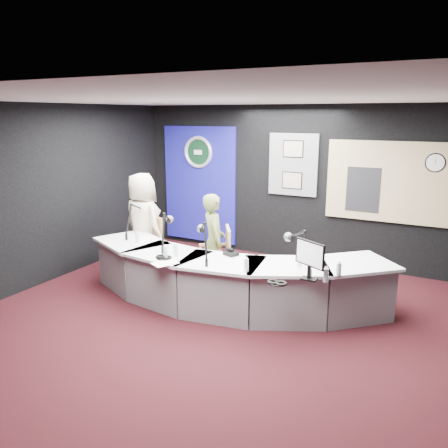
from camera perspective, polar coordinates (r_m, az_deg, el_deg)
The scene contains 31 objects.
ground at distance 6.03m, azimuth -1.91°, elevation -12.05°, with size 6.00×6.00×0.00m, color black.
ceiling at distance 5.43m, azimuth -2.15°, elevation 15.61°, with size 6.00×6.00×0.02m, color silver.
wall_back at distance 8.26m, azimuth 8.42°, elevation 5.08°, with size 6.00×0.02×2.80m, color black.
wall_left at distance 7.50m, azimuth -22.38°, elevation 3.32°, with size 0.02×6.00×2.80m, color black.
broadcast_desk at distance 6.34m, azimuth 0.15°, elevation -7.00°, with size 4.50×1.90×0.75m, color silver, non-canonical shape.
backdrop_panel at distance 9.06m, azimuth -3.12°, elevation 5.01°, with size 1.60×0.05×2.30m, color navy.
agency_seal at distance 8.95m, azimuth -3.30°, elevation 9.09°, with size 0.63×0.63×0.07m, color silver.
seal_center at distance 8.95m, azimuth -3.29°, elevation 9.09°, with size 0.48×0.48×0.01m, color black.
pinboard at distance 8.17m, azimuth 8.76°, elevation 7.45°, with size 0.90×0.04×1.10m, color slate.
framed_photo_upper at distance 8.11m, azimuth 8.77°, elevation 9.40°, with size 0.34×0.02×0.27m, color gray.
framed_photo_lower at distance 8.17m, azimuth 8.62°, elevation 5.48°, with size 0.34×0.02×0.27m, color gray.
booth_window_frame at distance 7.81m, azimuth 20.60°, elevation 4.97°, with size 2.12×0.06×1.32m, color tan.
booth_glow at distance 7.80m, azimuth 20.59°, elevation 4.96°, with size 2.00×0.02×1.20m, color #FBED9F.
equipment_rack at distance 7.87m, azimuth 17.24°, elevation 4.19°, with size 0.55×0.02×0.75m, color black.
wall_clock at distance 7.69m, azimuth 25.25°, elevation 7.05°, with size 0.28×0.28×0.01m, color white.
armchair_left at distance 7.69m, azimuth -10.14°, elevation -2.98°, with size 0.49×0.49×0.88m, color #AB7F4E, non-canonical shape.
armchair_right at distance 6.87m, azimuth -1.31°, elevation -4.01°, with size 0.59×0.59×1.06m, color #AB7F4E, non-canonical shape.
draped_jacket at distance 7.89m, azimuth -9.92°, elevation -1.18°, with size 0.50×0.10×0.70m, color gray.
person_man at distance 7.58m, azimuth -10.27°, elevation 0.00°, with size 0.83×0.54×1.70m, color beige.
person_woman at distance 6.81m, azimuth -1.32°, elevation -2.30°, with size 0.54×0.35×1.48m, color #5E6635.
computer_monitor at distance 5.26m, azimuth 10.88°, elevation -3.69°, with size 0.43×0.03×0.29m, color black.
desk_phone at distance 6.14m, azimuth 0.90°, elevation -3.76°, with size 0.18×0.15×0.05m, color black.
headphones_near at distance 5.16m, azimuth 6.75°, elevation -7.42°, with size 0.19×0.19×0.03m, color black.
headphones_far at distance 6.06m, azimuth -7.66°, elevation -4.19°, with size 0.22×0.22×0.04m, color black.
paper_stack at distance 7.00m, azimuth -10.36°, elevation -1.98°, with size 0.20×0.29×0.00m, color white.
notepad at distance 5.87m, azimuth -7.50°, elevation -4.95°, with size 0.22×0.32×0.00m, color white.
boom_mic_a at distance 7.22m, azimuth -11.04°, elevation 0.90°, with size 0.19×0.74×0.60m, color black, non-canonical shape.
boom_mic_b at distance 6.50m, azimuth -7.37°, elevation -0.38°, with size 0.38×0.68×0.60m, color black, non-canonical shape.
boom_mic_c at distance 5.91m, azimuth -2.61°, elevation -1.69°, with size 0.49×0.62×0.60m, color black, non-canonical shape.
boom_mic_d at distance 5.58m, azimuth 9.51°, elevation -2.82°, with size 0.56×0.56×0.60m, color black, non-canonical shape.
water_bottles at distance 5.91m, azimuth -0.36°, elevation -3.82°, with size 3.08×0.56×0.18m, color silver, non-canonical shape.
Camera 1 is at (2.71, -4.70, 2.62)m, focal length 36.00 mm.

